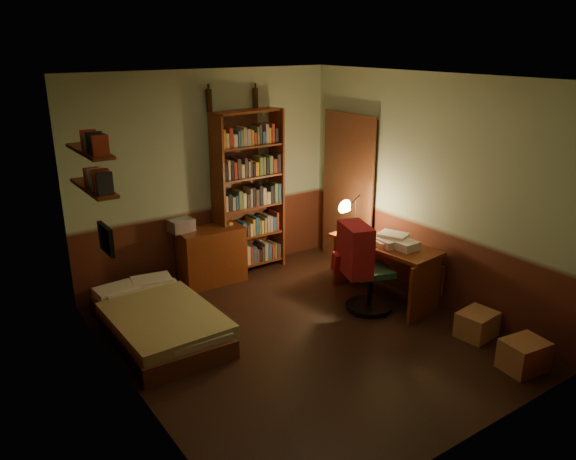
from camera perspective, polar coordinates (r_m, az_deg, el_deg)
floor at (r=5.94m, az=1.40°, el=-10.84°), size 3.50×4.00×0.02m
ceiling at (r=5.17m, az=1.64°, el=15.29°), size 3.50×4.00×0.02m
wall_back at (r=7.07m, az=-8.19°, el=5.34°), size 3.50×0.02×2.60m
wall_left at (r=4.65m, az=-16.31°, el=-2.49°), size 0.02×4.00×2.60m
wall_right at (r=6.56m, az=14.04°, el=3.91°), size 0.02×4.00×2.60m
wall_front at (r=4.07m, az=18.53°, el=-5.81°), size 3.50×0.02×2.60m
doorway at (r=7.50m, az=6.25°, el=3.84°), size 0.06×0.90×2.00m
door_trim at (r=7.48m, az=6.05°, el=3.80°), size 0.02×0.98×2.08m
bed at (r=6.02m, az=-13.09°, el=-8.04°), size 0.99×1.78×0.52m
dresser at (r=7.09m, az=-7.75°, el=-2.60°), size 0.82×0.43×0.71m
mini_stereo at (r=6.92m, az=-10.82°, el=0.49°), size 0.31×0.25×0.16m
bookshelf at (r=7.22m, az=-4.01°, el=3.75°), size 0.93×0.39×2.11m
bottle_left at (r=6.89m, az=-8.02°, el=12.91°), size 0.08×0.08×0.26m
bottle_right at (r=7.20m, az=-3.32°, el=13.24°), size 0.08×0.08×0.24m
desk at (r=6.70m, az=9.68°, el=-4.06°), size 0.68×1.36×0.70m
paper_stack at (r=6.53m, az=10.62°, el=-0.86°), size 0.33×0.38×0.13m
desk_lamp at (r=6.99m, az=6.90°, el=2.51°), size 0.20×0.20×0.56m
office_chair at (r=6.34m, az=8.42°, el=-3.86°), size 0.62×0.58×1.01m
red_jacket at (r=5.76m, az=8.45°, el=2.09°), size 0.43×0.54×0.56m
wall_shelf_lower at (r=5.60m, az=-19.14°, el=4.06°), size 0.20×0.90×0.03m
wall_shelf_upper at (r=5.53m, az=-19.53°, el=7.56°), size 0.20×0.90×0.03m
framed_picture at (r=5.22m, az=-18.01°, el=-0.91°), size 0.04×0.32×0.26m
cardboard_box_a at (r=5.77m, az=22.84°, el=-11.65°), size 0.43×0.36×0.29m
cardboard_box_b at (r=6.19m, az=18.63°, el=-9.06°), size 0.41×0.35×0.27m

